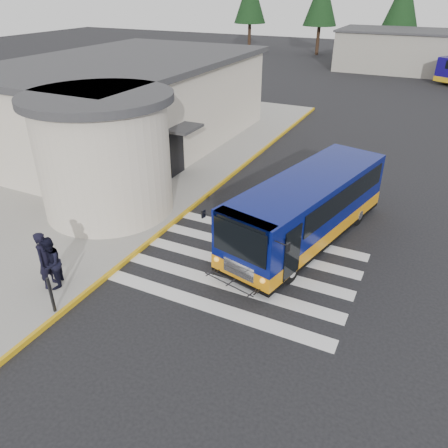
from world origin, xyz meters
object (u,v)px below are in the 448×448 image
at_px(bollard, 51,295).
at_px(transit_bus, 307,211).
at_px(pedestrian_b, 50,263).
at_px(pedestrian_a, 46,260).

bearing_deg(bollard, transit_bus, 54.74).
bearing_deg(pedestrian_b, bollard, 9.37).
relative_size(pedestrian_a, bollard, 1.62).
bearing_deg(pedestrian_a, transit_bus, -56.73).
bearing_deg(transit_bus, pedestrian_b, -119.80).
distance_m(pedestrian_a, bollard, 1.41).
xyz_separation_m(transit_bus, pedestrian_a, (-6.27, -6.53, -0.09)).
relative_size(pedestrian_a, pedestrian_b, 1.10).
height_order(pedestrian_a, bollard, pedestrian_a).
bearing_deg(pedestrian_a, pedestrian_b, -97.91).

